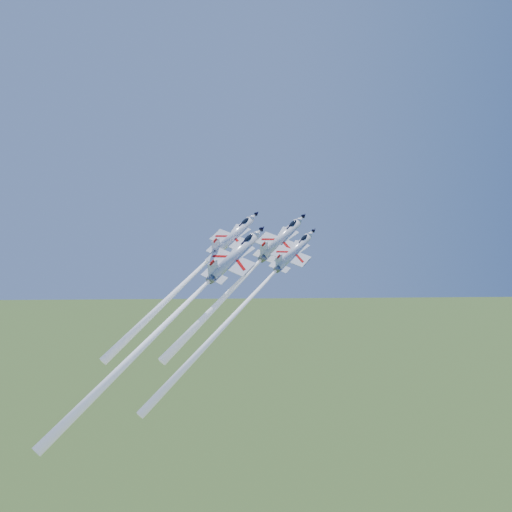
{
  "coord_description": "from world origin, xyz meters",
  "views": [
    {
      "loc": [
        -2.69,
        -118.73,
        118.13
      ],
      "look_at": [
        0.0,
        0.0,
        93.99
      ],
      "focal_mm": 40.0,
      "sensor_mm": 36.0,
      "label": 1
    }
  ],
  "objects_px": {
    "jet_lead": "(244,277)",
    "jet_right": "(242,307)",
    "jet_left": "(192,276)",
    "jet_slot": "(171,319)"
  },
  "relations": [
    {
      "from": "jet_slot",
      "to": "jet_right",
      "type": "bearing_deg",
      "value": 49.79
    },
    {
      "from": "jet_right",
      "to": "jet_left",
      "type": "bearing_deg",
      "value": -176.9
    },
    {
      "from": "jet_right",
      "to": "jet_lead",
      "type": "bearing_deg",
      "value": 129.05
    },
    {
      "from": "jet_right",
      "to": "jet_slot",
      "type": "distance_m",
      "value": 13.67
    },
    {
      "from": "jet_lead",
      "to": "jet_right",
      "type": "height_order",
      "value": "jet_lead"
    },
    {
      "from": "jet_right",
      "to": "jet_slot",
      "type": "height_order",
      "value": "jet_slot"
    },
    {
      "from": "jet_left",
      "to": "jet_right",
      "type": "relative_size",
      "value": 0.88
    },
    {
      "from": "jet_lead",
      "to": "jet_left",
      "type": "height_order",
      "value": "jet_left"
    },
    {
      "from": "jet_left",
      "to": "jet_slot",
      "type": "xyz_separation_m",
      "value": [
        -3.26,
        -10.04,
        -5.98
      ]
    },
    {
      "from": "jet_left",
      "to": "jet_right",
      "type": "xyz_separation_m",
      "value": [
        10.18,
        -8.16,
        -4.3
      ]
    }
  ]
}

